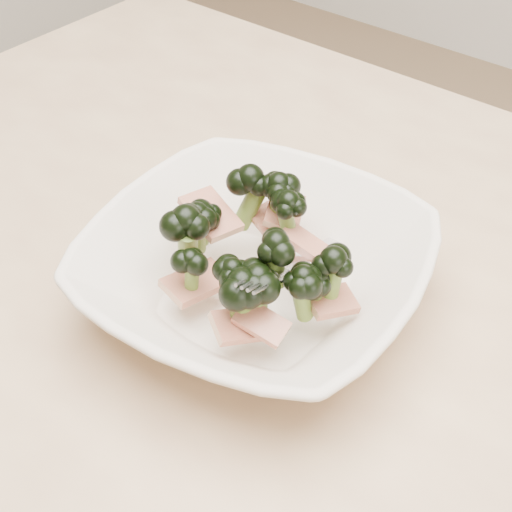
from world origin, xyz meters
name	(u,v)px	position (x,y,z in m)	size (l,w,h in m)	color
dining_table	(310,374)	(0.00, 0.00, 0.65)	(1.20, 0.80, 0.75)	tan
broccoli_dish	(256,268)	(-0.04, -0.03, 0.79)	(0.31, 0.31, 0.11)	beige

